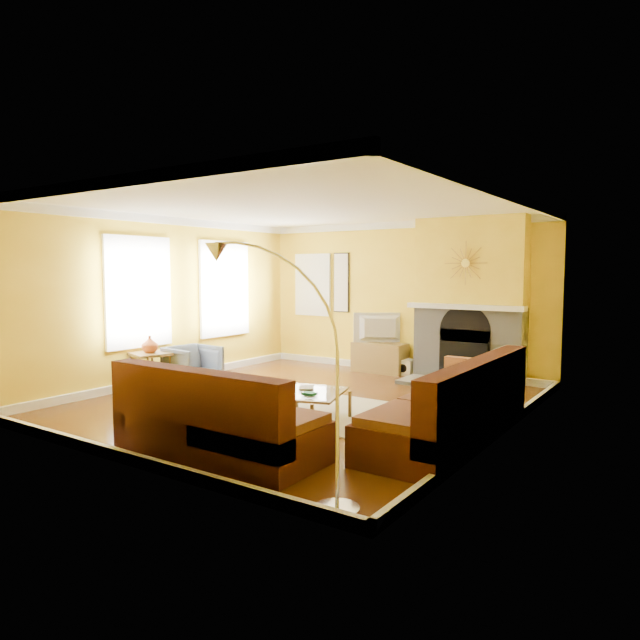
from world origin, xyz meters
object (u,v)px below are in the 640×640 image
Objects in this scene: media_console at (380,357)px; arc_lamp at (278,372)px; armchair at (193,366)px; side_table at (151,371)px; sectional_sofa at (337,392)px; coffee_table at (304,406)px.

arc_lamp reaches higher than media_console.
media_console is 3.35m from armchair.
armchair is 0.64m from side_table.
sectional_sofa reaches higher than side_table.
side_table reaches higher than coffee_table.
coffee_table is 2.97m from side_table.
armchair is 0.35× the size of arc_lamp.
side_table is 0.28× the size of arc_lamp.
arc_lamp is at bearing -120.41° from armchair.
coffee_table is at bearing -76.87° from media_console.
coffee_table is 3.56m from media_console.
armchair is 1.25× the size of side_table.
armchair is 4.74m from arc_lamp.
coffee_table is at bearing 120.98° from arc_lamp.
arc_lamp is at bearing -59.02° from coffee_table.
armchair is (-3.19, 0.79, -0.12)m from sectional_sofa.
coffee_table is (-0.58, 0.16, -0.27)m from sectional_sofa.
coffee_table is 2.55m from arc_lamp.
side_table is at bearing -122.76° from media_console.
coffee_table is 0.94× the size of media_console.
armchair reaches higher than side_table.
side_table is (-2.97, 0.11, 0.11)m from coffee_table.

